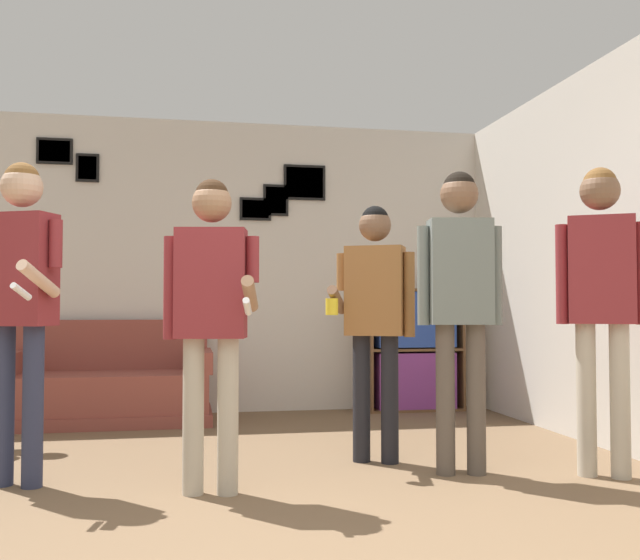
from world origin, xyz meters
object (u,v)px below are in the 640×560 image
object	(u,v)px
bookshelf	(414,350)
person_player_foreground_left	(20,284)
couch	(110,388)
drinking_cup	(400,284)
person_watcher_holding_cup	(375,305)
person_spectator_near_bookshelf	(460,285)
person_player_foreground_center	(211,300)
person_spectator_far_right	(601,284)

from	to	relation	value
bookshelf	person_player_foreground_left	size ratio (longest dim) A/B	0.65
couch	bookshelf	world-z (taller)	bookshelf
couch	drinking_cup	xyz separation A→B (m)	(2.60, 0.20, 0.90)
person_watcher_holding_cup	person_spectator_near_bookshelf	bearing A→B (deg)	-44.76
couch	person_player_foreground_center	bearing A→B (deg)	-73.15
person_player_foreground_left	person_spectator_near_bookshelf	bearing A→B (deg)	-4.17
bookshelf	person_spectator_far_right	bearing A→B (deg)	-85.01
bookshelf	person_spectator_near_bookshelf	world-z (taller)	person_spectator_near_bookshelf
couch	person_spectator_far_right	xyz separation A→B (m)	(2.98, -2.52, 0.82)
person_player_foreground_center	couch	bearing A→B (deg)	106.85
person_player_foreground_left	drinking_cup	bearing A→B (deg)	39.06
person_spectator_near_bookshelf	bookshelf	bearing A→B (deg)	77.87
couch	bookshelf	distance (m)	2.76
couch	person_watcher_holding_cup	xyz separation A→B (m)	(1.79, -1.91, 0.70)
person_watcher_holding_cup	drinking_cup	bearing A→B (deg)	68.99
person_player_foreground_center	drinking_cup	xyz separation A→B (m)	(1.85, 2.69, 0.18)
person_watcher_holding_cup	person_spectator_far_right	xyz separation A→B (m)	(1.18, -0.61, 0.12)
person_spectator_near_bookshelf	person_watcher_holding_cup	bearing A→B (deg)	135.24
bookshelf	person_player_foreground_center	world-z (taller)	person_player_foreground_center
couch	person_watcher_holding_cup	bearing A→B (deg)	-46.78
person_watcher_holding_cup	drinking_cup	distance (m)	2.27
person_spectator_near_bookshelf	couch	bearing A→B (deg)	133.58
bookshelf	drinking_cup	bearing A→B (deg)	179.66
drinking_cup	person_player_foreground_left	bearing A→B (deg)	-140.94
bookshelf	person_watcher_holding_cup	world-z (taller)	person_watcher_holding_cup
bookshelf	person_watcher_holding_cup	distance (m)	2.35
person_player_foreground_left	drinking_cup	world-z (taller)	person_player_foreground_left
couch	person_player_foreground_left	bearing A→B (deg)	-97.16
person_watcher_holding_cup	person_player_foreground_left	bearing A→B (deg)	-173.85
person_spectator_near_bookshelf	person_spectator_far_right	size ratio (longest dim) A/B	0.99
person_player_foreground_left	person_spectator_far_right	xyz separation A→B (m)	(3.24, -0.39, 0.01)
person_spectator_near_bookshelf	person_spectator_far_right	distance (m)	0.81
person_spectator_near_bookshelf	drinking_cup	xyz separation A→B (m)	(0.40, 2.51, 0.09)
person_player_foreground_center	person_watcher_holding_cup	world-z (taller)	person_player_foreground_center
couch	person_player_foreground_left	xyz separation A→B (m)	(-0.27, -2.13, 0.81)
bookshelf	person_player_foreground_left	bearing A→B (deg)	-142.23
bookshelf	couch	bearing A→B (deg)	-175.85
person_player_foreground_left	bookshelf	bearing A→B (deg)	37.77
drinking_cup	couch	bearing A→B (deg)	-175.62
person_watcher_holding_cup	bookshelf	bearing A→B (deg)	65.86
person_watcher_holding_cup	drinking_cup	world-z (taller)	person_watcher_holding_cup
couch	person_spectator_far_right	world-z (taller)	person_spectator_far_right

